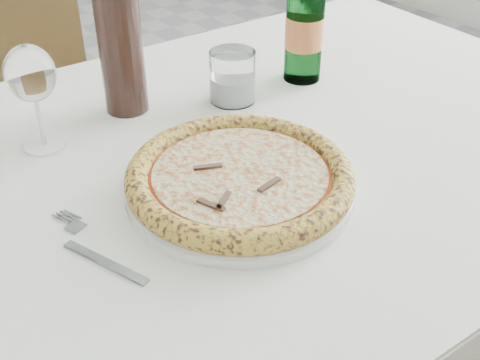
% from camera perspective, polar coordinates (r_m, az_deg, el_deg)
% --- Properties ---
extents(dining_table, '(1.57, 0.96, 0.76)m').
position_cam_1_polar(dining_table, '(0.96, -3.60, -2.34)').
color(dining_table, brown).
rests_on(dining_table, floor).
extents(chair_far, '(0.48, 0.48, 0.93)m').
position_cam_1_polar(chair_far, '(1.61, -20.26, 5.83)').
color(chair_far, brown).
rests_on(chair_far, floor).
extents(plate, '(0.32, 0.32, 0.02)m').
position_cam_1_polar(plate, '(0.84, 0.00, -0.63)').
color(plate, white).
rests_on(plate, dining_table).
extents(pizza, '(0.32, 0.32, 0.03)m').
position_cam_1_polar(pizza, '(0.83, -0.00, 0.36)').
color(pizza, tan).
rests_on(pizza, plate).
extents(fork, '(0.06, 0.18, 0.00)m').
position_cam_1_polar(fork, '(0.77, -13.59, -6.48)').
color(fork, slate).
rests_on(fork, dining_table).
extents(wine_glass, '(0.08, 0.08, 0.17)m').
position_cam_1_polar(wine_glass, '(0.94, -19.26, 9.27)').
color(wine_glass, white).
rests_on(wine_glass, dining_table).
extents(tumbler, '(0.08, 0.08, 0.09)m').
position_cam_1_polar(tumbler, '(1.07, -0.71, 9.48)').
color(tumbler, white).
rests_on(tumbler, dining_table).
extents(beer_bottle, '(0.07, 0.07, 0.27)m').
position_cam_1_polar(beer_bottle, '(1.13, 6.16, 14.55)').
color(beer_bottle, '#34703F').
rests_on(beer_bottle, dining_table).
extents(wine_bottle, '(0.07, 0.07, 0.30)m').
position_cam_1_polar(wine_bottle, '(1.02, -11.34, 12.96)').
color(wine_bottle, black).
rests_on(wine_bottle, dining_table).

